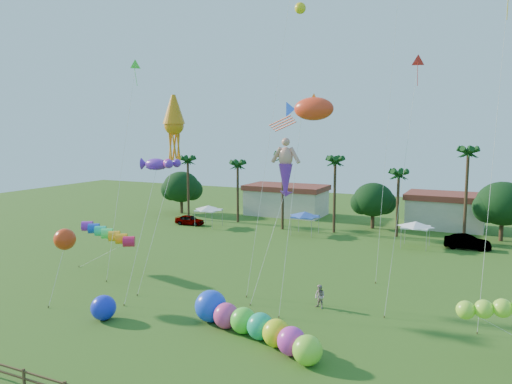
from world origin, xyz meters
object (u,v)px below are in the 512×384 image
at_px(car_a, 190,220).
at_px(caterpillar_inflatable, 250,324).
at_px(blue_ball, 103,308).
at_px(car_b, 467,242).
at_px(spectator_b, 320,297).

bearing_deg(car_a, caterpillar_inflatable, -144.69).
relative_size(caterpillar_inflatable, blue_ball, 5.99).
distance_m(car_b, blue_ball, 41.16).
distance_m(car_a, spectator_b, 36.52).
relative_size(car_b, caterpillar_inflatable, 0.46).
distance_m(car_a, caterpillar_inflatable, 40.04).
distance_m(car_b, caterpillar_inflatable, 34.64).
relative_size(car_b, blue_ball, 2.78).
xyz_separation_m(car_a, car_b, (36.72, 1.61, 0.11)).
bearing_deg(spectator_b, car_b, 93.04).
bearing_deg(car_a, spectator_b, -134.66).
xyz_separation_m(car_b, blue_ball, (-22.38, -34.54, 0.07)).
bearing_deg(car_b, car_a, 88.65).
bearing_deg(car_b, blue_ball, 143.20).
height_order(car_b, caterpillar_inflatable, caterpillar_inflatable).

